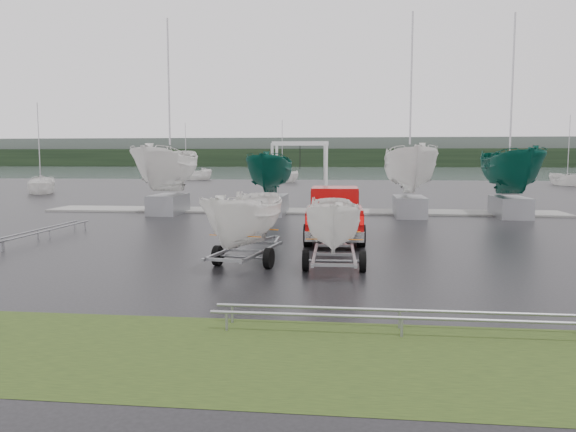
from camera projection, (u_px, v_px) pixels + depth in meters
The scene contains 21 objects.
ground_plane at pixel (265, 247), 20.14m from camera, with size 120.00×120.00×0.00m, color black.
lake at pixel (338, 172), 118.95m from camera, with size 300.00×300.00×0.00m, color slate.
grass_verge at pixel (163, 352), 9.27m from camera, with size 40.00×40.00×0.00m, color #213213.
dock at pixel (299, 211), 32.98m from camera, with size 30.00×3.00×0.12m, color gray.
treeline at pixel (343, 158), 187.79m from camera, with size 300.00×8.00×6.00m, color black.
far_hill at pixel (344, 152), 195.49m from camera, with size 300.00×6.00×10.00m, color #4C5651.
pickup_truck at pixel (335, 212), 22.34m from camera, with size 2.35×6.03×1.98m.
trailer_hitched at pixel (335, 181), 15.75m from camera, with size 1.80×3.63×4.65m.
trailer_parked at pixel (245, 174), 16.37m from camera, with size 1.98×3.75×5.01m.
boat_hoist at pixel (300, 166), 32.70m from camera, with size 3.30×2.18×4.12m.
keelboat_0 at pixel (167, 137), 31.38m from camera, with size 2.73×3.20×10.91m.
keelboat_1 at pixel (271, 148), 30.98m from camera, with size 2.33×3.20×7.30m.
keelboat_2 at pixel (411, 136), 29.86m from camera, with size 2.72×3.20×10.90m.
keelboat_3 at pixel (513, 140), 29.57m from camera, with size 2.59×3.20×10.77m.
mast_rack_0 at pixel (44, 230), 22.11m from camera, with size 0.56×6.50×0.06m.
mast_rack_2 at pixel (401, 314), 10.26m from camera, with size 7.00×0.56×0.06m.
moored_boat_0 at pixel (41, 193), 50.07m from camera, with size 3.06×3.08×11.01m.
moored_boat_1 at pixel (282, 182), 73.22m from camera, with size 3.61×3.63×11.43m.
moored_boat_2 at pixel (508, 191), 52.95m from camera, with size 2.63×2.68×10.94m.
moored_boat_3 at pixel (567, 185), 64.21m from camera, with size 2.68×2.74×11.14m.
moored_boat_4 at pixel (186, 180), 79.26m from camera, with size 2.98×2.91×11.70m.
Camera 1 is at (3.09, -19.69, 3.21)m, focal length 35.00 mm.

